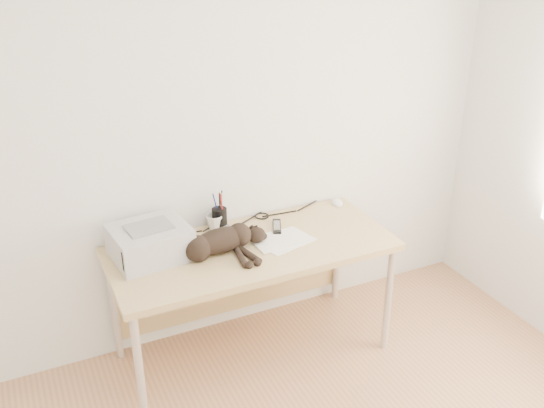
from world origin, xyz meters
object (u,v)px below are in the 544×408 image
cat (217,243)px  pen_cup (220,218)px  desk (246,259)px  mouse (337,201)px  printer (150,242)px  mug (215,222)px

cat → pen_cup: 0.31m
desk → mouse: size_ratio=13.86×
printer → pen_cup: bearing=20.0°
printer → cat: 0.36m
desk → mouse: 0.76m
printer → mouse: bearing=7.1°
printer → cat: (0.34, -0.12, -0.03)m
cat → mug: bearing=68.2°
mug → pen_cup: bearing=15.3°
pen_cup → mouse: (0.80, -0.01, -0.05)m
desk → pen_cup: size_ratio=7.02×
desk → mouse: bearing=15.1°
cat → mouse: bearing=11.9°
desk → printer: (-0.54, 0.04, 0.22)m
desk → cat: bearing=-157.3°
mug → mouse: (0.84, 0.00, -0.03)m
desk → printer: bearing=176.1°
desk → pen_cup: (-0.08, 0.20, 0.20)m
cat → mug: size_ratio=6.57×
cat → mug: (0.08, 0.28, -0.02)m
pen_cup → mouse: pen_cup is taller
pen_cup → printer: bearing=-160.0°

